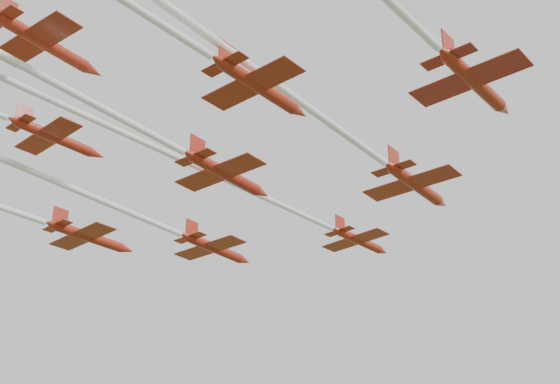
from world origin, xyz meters
The scene contains 5 objects.
jet_lead centered at (-3.26, -2.11, 60.79)m, with size 14.75×65.59×2.55m.
jet_row2_left centered at (-16.35, -12.32, 59.54)m, with size 11.40×68.75×2.83m.
jet_row2_right centered at (11.36, -9.25, 60.02)m, with size 10.04×57.99×2.96m.
jet_row3_mid centered at (-2.22, -19.37, 59.18)m, with size 9.68×47.64×2.85m.
jet_row3_right centered at (22.52, -21.96, 60.57)m, with size 10.43×55.04×2.91m.
Camera 1 is at (39.60, -62.79, 24.67)m, focal length 50.00 mm.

